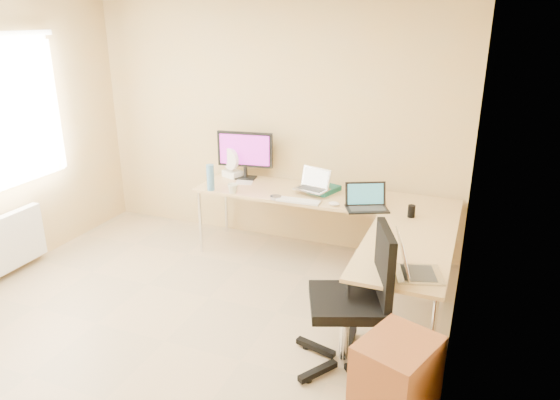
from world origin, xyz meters
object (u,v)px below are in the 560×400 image
at_px(monitor, 245,155).
at_px(desk_fan, 232,164).
at_px(desk_return, 402,291).
at_px(laptop_return, 420,259).
at_px(desk_main, 322,228).
at_px(office_chair, 346,305).
at_px(cabinet, 395,388).
at_px(laptop_black, 368,197).
at_px(water_bottle, 210,177).
at_px(laptop_center, 312,180).
at_px(mug, 233,189).
at_px(keyboard, 298,201).

height_order(monitor, desk_fan, monitor).
height_order(desk_return, laptop_return, laptop_return).
xyz_separation_m(desk_main, office_chair, (0.67, -1.60, 0.14)).
height_order(laptop_return, cabinet, laptop_return).
bearing_deg(laptop_black, office_chair, -108.28).
distance_m(monitor, laptop_black, 1.54).
height_order(desk_return, monitor, monitor).
relative_size(desk_main, water_bottle, 9.67).
height_order(monitor, laptop_center, monitor).
bearing_deg(desk_main, mug, -161.19).
height_order(desk_return, water_bottle, water_bottle).
height_order(desk_main, laptop_return, laptop_return).
distance_m(laptop_center, cabinet, 2.51).
relative_size(monitor, laptop_return, 1.66).
bearing_deg(desk_main, desk_return, -45.73).
xyz_separation_m(desk_fan, laptop_return, (2.25, -1.60, -0.03)).
bearing_deg(laptop_black, desk_fan, 139.07).
xyz_separation_m(water_bottle, cabinet, (2.25, -1.87, -0.51)).
relative_size(desk_return, office_chair, 1.18).
height_order(desk_main, cabinet, desk_main).
bearing_deg(desk_main, monitor, 168.28).
distance_m(desk_return, laptop_center, 1.54).
xyz_separation_m(office_chair, cabinet, (0.46, -0.57, -0.14)).
xyz_separation_m(laptop_center, mug, (-0.76, -0.25, -0.11)).
distance_m(desk_return, water_bottle, 2.27).
bearing_deg(mug, office_chair, -40.23).
bearing_deg(laptop_return, mug, 44.67).
xyz_separation_m(laptop_return, office_chair, (-0.46, -0.21, -0.35)).
bearing_deg(laptop_return, desk_return, 4.24).
relative_size(keyboard, mug, 4.14).
distance_m(laptop_center, desk_fan, 1.04).
bearing_deg(cabinet, laptop_return, 110.22).
bearing_deg(water_bottle, laptop_center, 14.11).
relative_size(laptop_black, water_bottle, 1.40).
distance_m(laptop_black, cabinet, 2.07).
height_order(desk_return, desk_fan, desk_fan).
bearing_deg(laptop_center, cabinet, -44.95).
relative_size(monitor, office_chair, 0.56).
distance_m(laptop_black, water_bottle, 1.63).
bearing_deg(laptop_return, desk_main, 22.33).
height_order(office_chair, cabinet, office_chair).
relative_size(laptop_center, water_bottle, 1.18).
height_order(keyboard, mug, mug).
bearing_deg(desk_fan, water_bottle, -66.72).
xyz_separation_m(desk_return, laptop_center, (-1.09, 0.96, 0.52)).
height_order(desk_main, desk_fan, desk_fan).
relative_size(desk_return, desk_fan, 4.24).
height_order(laptop_center, desk_fan, desk_fan).
bearing_deg(office_chair, laptop_black, 75.68).
height_order(laptop_center, office_chair, office_chair).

